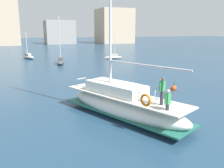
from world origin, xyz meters
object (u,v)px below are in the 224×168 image
Objects in this scene: moored_sloop_far at (61,61)px; moored_catamaran at (28,56)px; moored_cutter_right at (113,57)px; mooring_buoy at (174,88)px; main_sailboat at (122,103)px.

moored_sloop_far is 11.50m from moored_catamaran.
moored_cutter_right is 5.43× the size of mooring_buoy.
mooring_buoy is at bearing 32.12° from main_sailboat.
moored_sloop_far is 1.69× the size of moored_cutter_right.
moored_catamaran is at bearing 109.78° from mooring_buoy.
mooring_buoy is at bearing -70.22° from moored_catamaran.
main_sailboat is 26.93m from moored_sloop_far.
moored_sloop_far is 9.16× the size of mooring_buoy.
moored_cutter_right is at bearing 18.75° from moored_sloop_far.
mooring_buoy is (-4.33, -26.02, -0.26)m from moored_cutter_right.
moored_sloop_far is 23.26m from mooring_buoy.
main_sailboat is 2.86× the size of moored_cutter_right.
main_sailboat is 32.98m from moored_cutter_right.
moored_cutter_right is at bearing 68.88° from main_sailboat.
moored_sloop_far reaches higher than moored_cutter_right.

